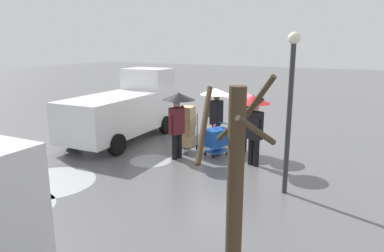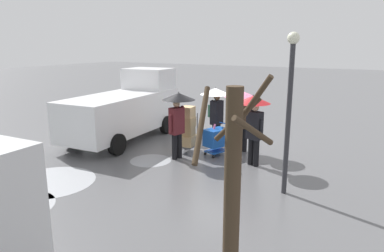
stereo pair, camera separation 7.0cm
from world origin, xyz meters
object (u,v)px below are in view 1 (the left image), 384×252
at_px(pedestrian_white_side, 254,114).
at_px(shopping_cart_vendor, 216,138).
at_px(cargo_van_parked_right, 126,109).
at_px(hand_dolly_boxes, 188,128).
at_px(pedestrian_pink_side, 178,110).
at_px(street_lamp, 290,98).
at_px(pedestrian_black_side, 216,103).
at_px(pedestrian_far_side, 241,106).
at_px(bare_tree_near, 235,184).

bearing_deg(pedestrian_white_side, shopping_cart_vendor, -14.85).
distance_m(cargo_van_parked_right, hand_dolly_boxes, 3.00).
xyz_separation_m(pedestrian_pink_side, street_lamp, (-3.69, 1.07, 0.79)).
bearing_deg(pedestrian_white_side, hand_dolly_boxes, -4.86).
bearing_deg(cargo_van_parked_right, pedestrian_pink_side, 159.41).
bearing_deg(cargo_van_parked_right, shopping_cart_vendor, 176.45).
bearing_deg(pedestrian_white_side, pedestrian_pink_side, 12.89).
height_order(cargo_van_parked_right, pedestrian_white_side, cargo_van_parked_right).
relative_size(hand_dolly_boxes, pedestrian_white_side, 0.73).
height_order(cargo_van_parked_right, pedestrian_black_side, cargo_van_parked_right).
bearing_deg(pedestrian_far_side, pedestrian_white_side, 126.84).
distance_m(hand_dolly_boxes, pedestrian_white_side, 2.48).
distance_m(pedestrian_pink_side, pedestrian_black_side, 1.81).
relative_size(cargo_van_parked_right, pedestrian_far_side, 2.53).
bearing_deg(pedestrian_pink_side, pedestrian_far_side, -132.57).
relative_size(cargo_van_parked_right, shopping_cart_vendor, 5.20).
height_order(pedestrian_black_side, bare_tree_near, bare_tree_near).
xyz_separation_m(hand_dolly_boxes, bare_tree_near, (-3.91, 5.63, 0.84)).
height_order(hand_dolly_boxes, bare_tree_near, bare_tree_near).
height_order(pedestrian_black_side, pedestrian_white_side, same).
relative_size(pedestrian_pink_side, pedestrian_white_side, 1.00).
relative_size(pedestrian_pink_side, bare_tree_near, 0.67).
bearing_deg(cargo_van_parked_right, bare_tree_near, 138.71).
xyz_separation_m(cargo_van_parked_right, pedestrian_far_side, (-4.49, -0.48, 0.41)).
distance_m(pedestrian_far_side, street_lamp, 3.56).
distance_m(cargo_van_parked_right, pedestrian_pink_side, 3.24).
height_order(pedestrian_white_side, bare_tree_near, bare_tree_near).
bearing_deg(pedestrian_far_side, pedestrian_pink_side, 47.43).
distance_m(shopping_cart_vendor, pedestrian_black_side, 1.39).
bearing_deg(hand_dolly_boxes, street_lamp, 154.39).
relative_size(cargo_van_parked_right, pedestrian_black_side, 2.53).
bearing_deg(street_lamp, hand_dolly_boxes, -25.61).
height_order(hand_dolly_boxes, pedestrian_pink_side, pedestrian_pink_side).
height_order(cargo_van_parked_right, hand_dolly_boxes, cargo_van_parked_right).
relative_size(shopping_cart_vendor, pedestrian_black_side, 0.49).
distance_m(cargo_van_parked_right, pedestrian_white_side, 5.35).
relative_size(pedestrian_white_side, bare_tree_near, 0.67).
height_order(shopping_cart_vendor, pedestrian_pink_side, pedestrian_pink_side).
bearing_deg(pedestrian_far_side, cargo_van_parked_right, 6.11).
bearing_deg(hand_dolly_boxes, shopping_cart_vendor, -170.70).
bearing_deg(shopping_cart_vendor, street_lamp, 144.66).
xyz_separation_m(pedestrian_pink_side, pedestrian_black_side, (-0.49, -1.74, -0.01)).
distance_m(pedestrian_white_side, bare_tree_near, 5.65).
relative_size(pedestrian_pink_side, pedestrian_black_side, 1.00).
bearing_deg(pedestrian_far_side, hand_dolly_boxes, 30.02).
bearing_deg(pedestrian_pink_side, street_lamp, 163.83).
bearing_deg(shopping_cart_vendor, pedestrian_pink_side, 43.54).
bearing_deg(bare_tree_near, pedestrian_white_side, -73.91).
xyz_separation_m(pedestrian_white_side, pedestrian_far_side, (0.81, -1.09, 0.00)).
relative_size(shopping_cart_vendor, bare_tree_near, 0.33).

